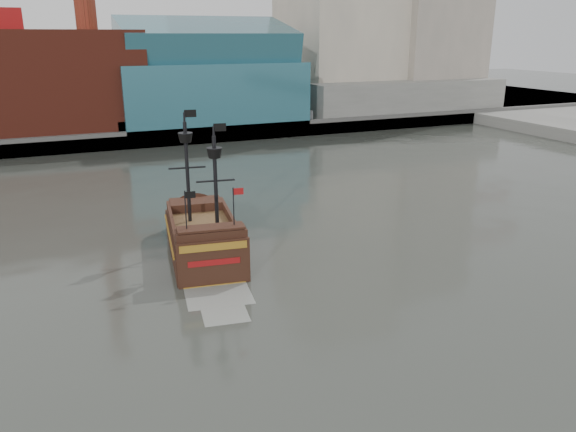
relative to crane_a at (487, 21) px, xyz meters
name	(u,v)px	position (x,y,z in m)	size (l,w,h in m)	color
ground	(386,342)	(-78.63, -82.00, -19.11)	(400.00, 400.00, 0.00)	#2C2F29
promenade_far	(131,116)	(-78.63, 10.00, -18.11)	(220.00, 60.00, 2.00)	slate
seawall	(161,138)	(-78.63, -19.50, -17.81)	(220.00, 1.00, 2.60)	#4C4C49
crane_a	(487,21)	(0.00, 0.00, 0.00)	(22.50, 4.00, 32.25)	slate
crane_b	(487,38)	(9.60, 10.00, -3.54)	(19.10, 4.00, 26.25)	slate
pirate_ship	(204,241)	(-84.38, -65.13, -18.05)	(6.90, 16.23, 11.76)	black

